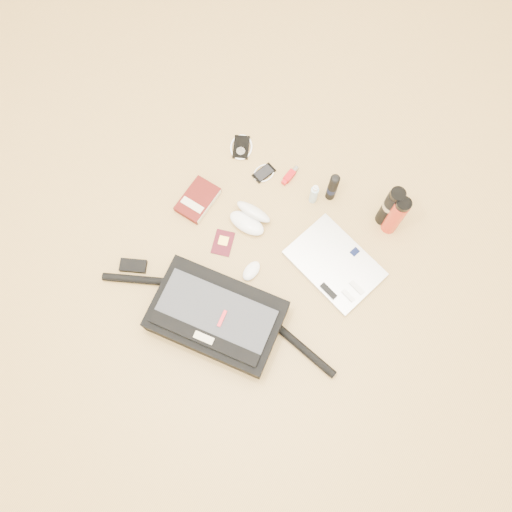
# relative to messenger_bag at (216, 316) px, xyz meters

# --- Properties ---
(ground) EXTENTS (4.00, 4.00, 0.00)m
(ground) POSITION_rel_messenger_bag_xyz_m (0.05, 0.23, -0.06)
(ground) COLOR #B28B4A
(ground) RESTS_ON ground
(messenger_bag) EXTENTS (1.00, 0.36, 0.14)m
(messenger_bag) POSITION_rel_messenger_bag_xyz_m (0.00, 0.00, 0.00)
(messenger_bag) COLOR black
(messenger_bag) RESTS_ON ground
(laptop) EXTENTS (0.42, 0.35, 0.04)m
(laptop) POSITION_rel_messenger_bag_xyz_m (0.30, 0.44, -0.05)
(laptop) COLOR silver
(laptop) RESTS_ON ground
(book) EXTENTS (0.13, 0.19, 0.03)m
(book) POSITION_rel_messenger_bag_xyz_m (-0.34, 0.40, -0.05)
(book) COLOR #4B0E0B
(book) RESTS_ON ground
(passport) EXTENTS (0.11, 0.13, 0.01)m
(passport) POSITION_rel_messenger_bag_xyz_m (-0.15, 0.29, -0.06)
(passport) COLOR #450A14
(passport) RESTS_ON ground
(mouse) EXTENTS (0.06, 0.10, 0.03)m
(mouse) POSITION_rel_messenger_bag_xyz_m (0.02, 0.24, -0.05)
(mouse) COLOR white
(mouse) RESTS_ON ground
(sunglasses_case) EXTENTS (0.17, 0.14, 0.09)m
(sunglasses_case) POSITION_rel_messenger_bag_xyz_m (-0.10, 0.43, -0.03)
(sunglasses_case) COLOR white
(sunglasses_case) RESTS_ON ground
(ipod) EXTENTS (0.13, 0.13, 0.01)m
(ipod) POSITION_rel_messenger_bag_xyz_m (-0.31, 0.71, -0.06)
(ipod) COLOR black
(ipod) RESTS_ON ground
(phone) EXTENTS (0.10, 0.11, 0.01)m
(phone) POSITION_rel_messenger_bag_xyz_m (-0.16, 0.65, -0.06)
(phone) COLOR black
(phone) RESTS_ON ground
(inhaler) EXTENTS (0.04, 0.10, 0.03)m
(inhaler) POSITION_rel_messenger_bag_xyz_m (-0.06, 0.70, -0.05)
(inhaler) COLOR #AC1015
(inhaler) RESTS_ON ground
(spray_bottle) EXTENTS (0.04, 0.04, 0.13)m
(spray_bottle) POSITION_rel_messenger_bag_xyz_m (0.08, 0.65, -0.01)
(spray_bottle) COLOR #A6CBDE
(spray_bottle) RESTS_ON ground
(aerosol_can) EXTENTS (0.05, 0.05, 0.17)m
(aerosol_can) POSITION_rel_messenger_bag_xyz_m (0.14, 0.70, 0.02)
(aerosol_can) COLOR black
(aerosol_can) RESTS_ON ground
(thermos_black) EXTENTS (0.08, 0.08, 0.25)m
(thermos_black) POSITION_rel_messenger_bag_xyz_m (0.38, 0.72, 0.06)
(thermos_black) COLOR black
(thermos_black) RESTS_ON ground
(thermos_red) EXTENTS (0.08, 0.08, 0.25)m
(thermos_red) POSITION_rel_messenger_bag_xyz_m (0.42, 0.70, 0.06)
(thermos_red) COLOR red
(thermos_red) RESTS_ON ground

